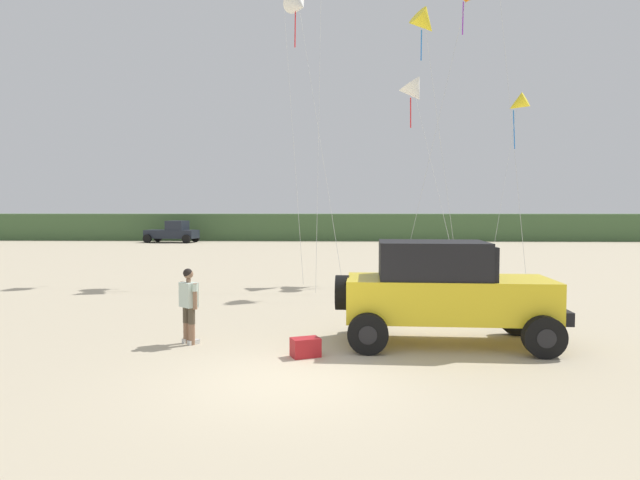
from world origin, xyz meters
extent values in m
plane|color=#C1B293|center=(0.00, 0.00, 0.00)|extent=(220.00, 220.00, 0.00)
cube|color=#426038|center=(0.60, 47.40, 1.28)|extent=(90.00, 7.78, 2.56)
cube|color=yellow|center=(3.24, 2.76, 1.01)|extent=(4.48, 2.05, 0.90)
cube|color=yellow|center=(4.89, 2.69, 1.38)|extent=(1.18, 1.74, 0.12)
cube|color=black|center=(2.89, 2.78, 1.86)|extent=(2.38, 1.87, 0.80)
cube|color=black|center=(4.09, 2.72, 1.82)|extent=(0.18, 1.67, 0.72)
cube|color=black|center=(5.52, 2.65, 0.74)|extent=(0.29, 1.81, 0.28)
cylinder|color=black|center=(0.92, 2.88, 1.11)|extent=(0.34, 0.79, 0.77)
cylinder|color=black|center=(5.04, 3.71, 0.42)|extent=(0.85, 0.34, 0.84)
cylinder|color=black|center=(5.04, 3.71, 0.42)|extent=(0.39, 0.34, 0.38)
cylinder|color=black|center=(4.94, 1.65, 0.42)|extent=(0.85, 0.34, 0.84)
cylinder|color=black|center=(4.94, 1.65, 0.42)|extent=(0.39, 0.34, 0.38)
cylinder|color=black|center=(1.54, 3.88, 0.42)|extent=(0.85, 0.34, 0.84)
cylinder|color=black|center=(1.54, 3.88, 0.42)|extent=(0.39, 0.34, 0.38)
cylinder|color=black|center=(1.44, 1.82, 0.42)|extent=(0.85, 0.34, 0.84)
cylinder|color=black|center=(1.44, 1.82, 0.42)|extent=(0.39, 0.34, 0.38)
cylinder|color=#8C664C|center=(-2.52, 2.63, 0.25)|extent=(0.14, 0.14, 0.49)
cylinder|color=#4C4233|center=(-2.52, 2.63, 0.64)|extent=(0.15, 0.15, 0.36)
cube|color=silver|center=(-2.50, 2.66, 0.05)|extent=(0.26, 0.26, 0.10)
cylinder|color=#8C664C|center=(-2.36, 2.48, 0.25)|extent=(0.14, 0.14, 0.49)
cylinder|color=#4C4233|center=(-2.36, 2.48, 0.64)|extent=(0.15, 0.15, 0.36)
cube|color=silver|center=(-2.34, 2.51, 0.05)|extent=(0.26, 0.26, 0.10)
cube|color=silver|center=(-2.44, 2.56, 1.09)|extent=(0.47, 0.46, 0.54)
cylinder|color=#8C664C|center=(-2.63, 2.73, 1.08)|extent=(0.09, 0.09, 0.56)
cylinder|color=silver|center=(-2.63, 2.73, 1.27)|extent=(0.11, 0.11, 0.16)
cylinder|color=#8C664C|center=(-2.26, 2.38, 1.08)|extent=(0.09, 0.09, 0.56)
cylinder|color=silver|center=(-2.26, 2.38, 1.27)|extent=(0.11, 0.11, 0.16)
cylinder|color=#8C664C|center=(-2.44, 2.56, 1.40)|extent=(0.10, 0.10, 0.08)
sphere|color=#8C664C|center=(-2.44, 2.56, 1.54)|extent=(0.21, 0.21, 0.21)
sphere|color=black|center=(-2.45, 2.54, 1.56)|extent=(0.21, 0.21, 0.21)
cube|color=#B21E23|center=(0.18, 1.57, 0.19)|extent=(0.66, 0.55, 0.38)
cube|color=#1E232D|center=(-14.44, 40.73, 0.76)|extent=(4.81, 2.50, 0.76)
cube|color=#1E232D|center=(-13.90, 40.65, 1.56)|extent=(1.83, 2.00, 0.84)
cylinder|color=black|center=(-12.47, 41.52, 0.38)|extent=(0.79, 0.36, 0.76)
cylinder|color=black|center=(-12.75, 39.44, 0.38)|extent=(0.79, 0.36, 0.76)
cylinder|color=black|center=(-16.14, 42.01, 0.38)|extent=(0.79, 0.36, 0.76)
cylinder|color=black|center=(-16.42, 39.93, 0.38)|extent=(0.79, 0.36, 0.76)
cylinder|color=silver|center=(-1.26, 14.46, 7.86)|extent=(1.45, 5.11, 15.62)
cone|color=white|center=(4.01, 14.58, 7.95)|extent=(1.36, 1.10, 1.26)
cylinder|color=red|center=(3.86, 14.58, 7.07)|extent=(0.05, 0.15, 1.28)
cylinder|color=silver|center=(4.53, 12.14, 4.00)|extent=(1.07, 4.88, 7.91)
cone|color=yellow|center=(9.67, 18.91, 8.20)|extent=(1.38, 1.34, 1.23)
cylinder|color=blue|center=(9.52, 18.91, 6.95)|extent=(0.05, 0.35, 1.96)
cylinder|color=silver|center=(8.45, 16.70, 4.12)|extent=(2.46, 4.44, 8.16)
cylinder|color=silver|center=(6.92, 11.22, 7.66)|extent=(0.08, 5.57, 15.23)
cone|color=white|center=(-0.88, 14.31, 11.54)|extent=(1.63, 1.59, 1.36)
cylinder|color=red|center=(-1.03, 14.31, 10.51)|extent=(0.05, 0.34, 1.57)
cylinder|color=silver|center=(0.07, 11.95, 5.80)|extent=(1.91, 4.73, 11.50)
cylinder|color=silver|center=(0.03, 12.82, 6.98)|extent=(0.03, 5.84, 13.86)
cylinder|color=purple|center=(6.17, 15.35, 11.23)|extent=(0.05, 0.13, 1.38)
cylinder|color=silver|center=(4.86, 14.43, 6.08)|extent=(2.93, 1.85, 12.05)
cone|color=yellow|center=(4.56, 15.53, 11.10)|extent=(1.61, 1.61, 1.65)
cylinder|color=blue|center=(4.41, 15.53, 10.15)|extent=(0.05, 0.11, 1.30)
cylinder|color=silver|center=(5.03, 13.91, 5.57)|extent=(0.96, 3.25, 11.05)
camera|label=1|loc=(0.87, -9.50, 2.94)|focal=31.41mm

